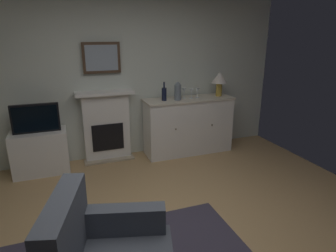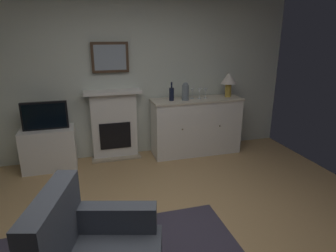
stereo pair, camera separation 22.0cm
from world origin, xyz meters
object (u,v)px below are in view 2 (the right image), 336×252
at_px(table_lamp, 229,80).
at_px(vase_decorative, 185,91).
at_px(fireplace_unit, 114,125).
at_px(wine_glass_center, 200,91).
at_px(framed_picture, 110,57).
at_px(wine_glass_left, 192,91).
at_px(tv_set, 45,116).
at_px(wine_glass_right, 206,91).
at_px(tv_cabinet, 49,149).
at_px(wine_bottle, 172,94).
at_px(sideboard_cabinet, 196,126).

height_order(table_lamp, vase_decorative, table_lamp).
distance_m(fireplace_unit, table_lamp, 1.98).
distance_m(table_lamp, wine_glass_center, 0.53).
bearing_deg(framed_picture, wine_glass_left, -8.76).
relative_size(wine_glass_left, tv_set, 0.27).
height_order(fireplace_unit, wine_glass_left, fireplace_unit).
distance_m(wine_glass_center, tv_set, 2.34).
distance_m(wine_glass_right, tv_cabinet, 2.55).
relative_size(fireplace_unit, framed_picture, 2.00).
relative_size(framed_picture, table_lamp, 1.38).
bearing_deg(wine_glass_right, wine_glass_left, 173.05).
bearing_deg(wine_glass_center, fireplace_unit, 172.13).
height_order(fireplace_unit, wine_bottle, wine_bottle).
bearing_deg(tv_set, wine_glass_center, -0.05).
bearing_deg(tv_set, framed_picture, 13.31).
height_order(fireplace_unit, vase_decorative, vase_decorative).
height_order(framed_picture, wine_glass_right, framed_picture).
height_order(sideboard_cabinet, tv_cabinet, sideboard_cabinet).
height_order(vase_decorative, tv_cabinet, vase_decorative).
relative_size(framed_picture, wine_glass_center, 3.33).
distance_m(wine_bottle, wine_glass_right, 0.58).
height_order(table_lamp, wine_glass_center, table_lamp).
distance_m(fireplace_unit, tv_cabinet, 1.02).
distance_m(wine_glass_left, wine_glass_center, 0.12).
bearing_deg(framed_picture, tv_cabinet, -167.99).
bearing_deg(wine_glass_left, tv_set, -179.00).
height_order(table_lamp, tv_set, table_lamp).
bearing_deg(tv_cabinet, fireplace_unit, 9.45).
bearing_deg(fireplace_unit, framed_picture, 90.00).
relative_size(wine_glass_center, tv_cabinet, 0.22).
relative_size(wine_bottle, wine_glass_center, 1.76).
bearing_deg(sideboard_cabinet, tv_cabinet, 179.62).
xyz_separation_m(table_lamp, tv_set, (-2.84, -0.01, -0.39)).
distance_m(wine_glass_left, tv_set, 2.23).
xyz_separation_m(fireplace_unit, wine_glass_right, (1.47, -0.17, 0.50)).
relative_size(framed_picture, wine_glass_left, 3.33).
distance_m(fireplace_unit, wine_glass_left, 1.35).
height_order(wine_glass_right, vase_decorative, vase_decorative).
bearing_deg(tv_set, vase_decorative, -1.15).
bearing_deg(wine_glass_center, table_lamp, 1.14).
bearing_deg(tv_cabinet, wine_bottle, -1.05).
xyz_separation_m(wine_glass_right, tv_cabinet, (-2.44, 0.01, -0.74)).
distance_m(table_lamp, tv_set, 2.86).
bearing_deg(wine_glass_left, vase_decorative, -150.69).
xyz_separation_m(framed_picture, table_lamp, (1.86, -0.22, -0.38)).
bearing_deg(vase_decorative, tv_set, 178.85).
bearing_deg(wine_glass_right, table_lamp, -0.53).
bearing_deg(wine_glass_right, fireplace_unit, 173.24).
xyz_separation_m(sideboard_cabinet, vase_decorative, (-0.22, -0.05, 0.60)).
distance_m(wine_glass_center, tv_cabinet, 2.44).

